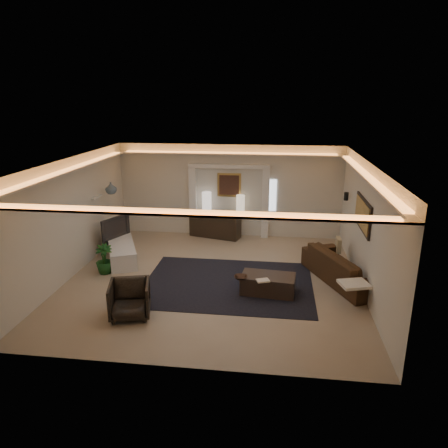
# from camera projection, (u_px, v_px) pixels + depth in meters

# --- Properties ---
(floor) EXTENTS (7.00, 7.00, 0.00)m
(floor) POSITION_uv_depth(u_px,v_px,m) (213.00, 279.00, 10.22)
(floor) COLOR tan
(floor) RESTS_ON ground
(ceiling) EXTENTS (7.00, 7.00, 0.00)m
(ceiling) POSITION_uv_depth(u_px,v_px,m) (212.00, 161.00, 9.37)
(ceiling) COLOR white
(ceiling) RESTS_ON ground
(wall_back) EXTENTS (7.00, 0.00, 7.00)m
(wall_back) POSITION_uv_depth(u_px,v_px,m) (229.00, 191.00, 13.12)
(wall_back) COLOR beige
(wall_back) RESTS_ON ground
(wall_front) EXTENTS (7.00, 0.00, 7.00)m
(wall_front) POSITION_uv_depth(u_px,v_px,m) (178.00, 288.00, 6.48)
(wall_front) COLOR beige
(wall_front) RESTS_ON ground
(wall_left) EXTENTS (0.00, 7.00, 7.00)m
(wall_left) POSITION_uv_depth(u_px,v_px,m) (72.00, 218.00, 10.22)
(wall_left) COLOR beige
(wall_left) RESTS_ON ground
(wall_right) EXTENTS (0.00, 7.00, 7.00)m
(wall_right) POSITION_uv_depth(u_px,v_px,m) (366.00, 229.00, 9.38)
(wall_right) COLOR beige
(wall_right) RESTS_ON ground
(cove_soffit) EXTENTS (7.00, 7.00, 0.04)m
(cove_soffit) POSITION_uv_depth(u_px,v_px,m) (212.00, 174.00, 9.45)
(cove_soffit) COLOR silver
(cove_soffit) RESTS_ON ceiling
(daylight_slit) EXTENTS (0.25, 0.03, 1.00)m
(daylight_slit) POSITION_uv_depth(u_px,v_px,m) (272.00, 195.00, 12.96)
(daylight_slit) COLOR white
(daylight_slit) RESTS_ON wall_back
(area_rug) EXTENTS (4.00, 3.00, 0.01)m
(area_rug) POSITION_uv_depth(u_px,v_px,m) (228.00, 284.00, 9.98)
(area_rug) COLOR black
(area_rug) RESTS_ON ground
(pilaster_left) EXTENTS (0.22, 0.20, 2.20)m
(pilaster_left) POSITION_uv_depth(u_px,v_px,m) (193.00, 201.00, 13.26)
(pilaster_left) COLOR silver
(pilaster_left) RESTS_ON ground
(pilaster_right) EXTENTS (0.22, 0.20, 2.20)m
(pilaster_right) POSITION_uv_depth(u_px,v_px,m) (265.00, 204.00, 12.99)
(pilaster_right) COLOR silver
(pilaster_right) RESTS_ON ground
(alcove_header) EXTENTS (2.52, 0.20, 0.12)m
(alcove_header) POSITION_uv_depth(u_px,v_px,m) (229.00, 166.00, 12.79)
(alcove_header) COLOR silver
(alcove_header) RESTS_ON wall_back
(painting_frame) EXTENTS (0.74, 0.04, 0.74)m
(painting_frame) POSITION_uv_depth(u_px,v_px,m) (229.00, 185.00, 13.03)
(painting_frame) COLOR tan
(painting_frame) RESTS_ON wall_back
(painting_canvas) EXTENTS (0.62, 0.02, 0.62)m
(painting_canvas) POSITION_uv_depth(u_px,v_px,m) (229.00, 185.00, 13.01)
(painting_canvas) COLOR #4C2D1E
(painting_canvas) RESTS_ON wall_back
(art_panel_frame) EXTENTS (0.04, 1.64, 0.74)m
(art_panel_frame) POSITION_uv_depth(u_px,v_px,m) (363.00, 214.00, 9.59)
(art_panel_frame) COLOR black
(art_panel_frame) RESTS_ON wall_right
(art_panel_gold) EXTENTS (0.02, 1.50, 0.62)m
(art_panel_gold) POSITION_uv_depth(u_px,v_px,m) (362.00, 214.00, 9.59)
(art_panel_gold) COLOR tan
(art_panel_gold) RESTS_ON wall_right
(wall_sconce) EXTENTS (0.12, 0.12, 0.22)m
(wall_sconce) POSITION_uv_depth(u_px,v_px,m) (346.00, 196.00, 11.41)
(wall_sconce) COLOR black
(wall_sconce) RESTS_ON wall_right
(wall_niche) EXTENTS (0.10, 0.55, 0.04)m
(wall_niche) POSITION_uv_depth(u_px,v_px,m) (97.00, 197.00, 11.48)
(wall_niche) COLOR silver
(wall_niche) RESTS_ON wall_left
(console) EXTENTS (1.67, 0.90, 0.80)m
(console) POSITION_uv_depth(u_px,v_px,m) (215.00, 225.00, 13.24)
(console) COLOR black
(console) RESTS_ON ground
(lamp_left) EXTENTS (0.37, 0.37, 0.65)m
(lamp_left) POSITION_uv_depth(u_px,v_px,m) (207.00, 203.00, 13.07)
(lamp_left) COLOR silver
(lamp_left) RESTS_ON console
(lamp_right) EXTENTS (0.31, 0.31, 0.58)m
(lamp_right) POSITION_uv_depth(u_px,v_px,m) (240.00, 204.00, 12.94)
(lamp_right) COLOR beige
(lamp_right) RESTS_ON console
(media_ledge) EXTENTS (1.67, 2.67, 0.49)m
(media_ledge) POSITION_uv_depth(u_px,v_px,m) (121.00, 248.00, 11.73)
(media_ledge) COLOR silver
(media_ledge) RESTS_ON ground
(tv) EXTENTS (1.02, 0.54, 0.60)m
(tv) POSITION_uv_depth(u_px,v_px,m) (113.00, 227.00, 11.78)
(tv) COLOR black
(tv) RESTS_ON media_ledge
(figurine) EXTENTS (0.15, 0.15, 0.34)m
(figurine) POSITION_uv_depth(u_px,v_px,m) (119.00, 224.00, 12.44)
(figurine) COLOR #452817
(figurine) RESTS_ON media_ledge
(ginger_jar) EXTENTS (0.34, 0.34, 0.33)m
(ginger_jar) POSITION_uv_depth(u_px,v_px,m) (111.00, 188.00, 11.70)
(ginger_jar) COLOR #3F4E5C
(ginger_jar) RESTS_ON wall_niche
(plant) EXTENTS (0.57, 0.57, 0.75)m
(plant) POSITION_uv_depth(u_px,v_px,m) (104.00, 259.00, 10.49)
(plant) COLOR #154317
(plant) RESTS_ON ground
(sofa) EXTENTS (2.66, 1.92, 0.72)m
(sofa) POSITION_uv_depth(u_px,v_px,m) (344.00, 267.00, 10.04)
(sofa) COLOR black
(sofa) RESTS_ON ground
(throw_blanket) EXTENTS (0.69, 0.62, 0.06)m
(throw_blanket) POSITION_uv_depth(u_px,v_px,m) (354.00, 284.00, 8.69)
(throw_blanket) COLOR silver
(throw_blanket) RESTS_ON sofa
(throw_pillow) EXTENTS (0.11, 0.37, 0.37)m
(throw_pillow) POSITION_uv_depth(u_px,v_px,m) (338.00, 245.00, 11.00)
(throw_pillow) COLOR tan
(throw_pillow) RESTS_ON sofa
(coffee_table) EXTENTS (1.26, 0.77, 0.45)m
(coffee_table) POSITION_uv_depth(u_px,v_px,m) (268.00, 284.00, 9.47)
(coffee_table) COLOR black
(coffee_table) RESTS_ON ground
(bowl) EXTENTS (0.30, 0.30, 0.07)m
(bowl) POSITION_uv_depth(u_px,v_px,m) (241.00, 278.00, 9.22)
(bowl) COLOR black
(bowl) RESTS_ON coffee_table
(magazine) EXTENTS (0.33, 0.28, 0.03)m
(magazine) POSITION_uv_depth(u_px,v_px,m) (263.00, 281.00, 9.11)
(magazine) COLOR beige
(magazine) RESTS_ON coffee_table
(armchair) EXTENTS (0.97, 0.99, 0.74)m
(armchair) POSITION_uv_depth(u_px,v_px,m) (130.00, 299.00, 8.42)
(armchair) COLOR black
(armchair) RESTS_ON ground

